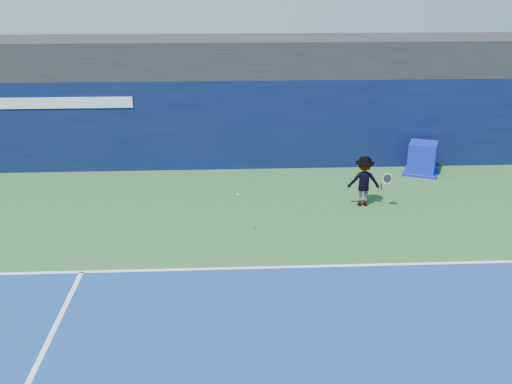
# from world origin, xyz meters

# --- Properties ---
(ground) EXTENTS (80.00, 80.00, 0.00)m
(ground) POSITION_xyz_m (0.00, 0.00, 0.00)
(ground) COLOR #295C29
(ground) RESTS_ON ground
(baseline) EXTENTS (24.00, 0.10, 0.01)m
(baseline) POSITION_xyz_m (0.00, 3.00, 0.01)
(baseline) COLOR white
(baseline) RESTS_ON ground
(stadium_band) EXTENTS (36.00, 3.00, 1.20)m
(stadium_band) POSITION_xyz_m (0.00, 11.50, 3.60)
(stadium_band) COLOR black
(stadium_band) RESTS_ON back_wall_assembly
(back_wall_assembly) EXTENTS (36.00, 1.03, 3.00)m
(back_wall_assembly) POSITION_xyz_m (-0.00, 10.50, 1.50)
(back_wall_assembly) COLOR #0A1339
(back_wall_assembly) RESTS_ON ground
(equipment_cart) EXTENTS (1.43, 1.43, 1.04)m
(equipment_cart) POSITION_xyz_m (4.73, 9.32, 0.48)
(equipment_cart) COLOR #0C15AB
(equipment_cart) RESTS_ON ground
(tennis_player) EXTENTS (1.21, 0.67, 1.46)m
(tennis_player) POSITION_xyz_m (2.14, 6.61, 0.73)
(tennis_player) COLOR white
(tennis_player) RESTS_ON ground
(tennis_ball) EXTENTS (0.07, 0.07, 0.07)m
(tennis_ball) POSITION_xyz_m (-1.47, 4.71, 1.13)
(tennis_ball) COLOR #B2E319
(tennis_ball) RESTS_ON ground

